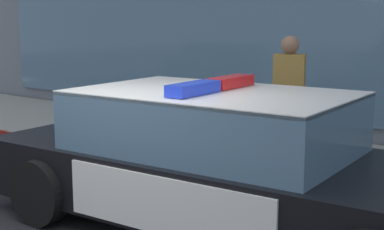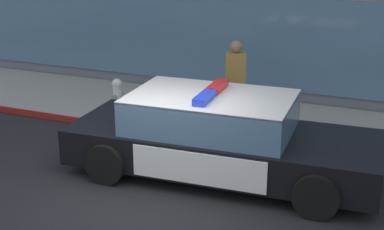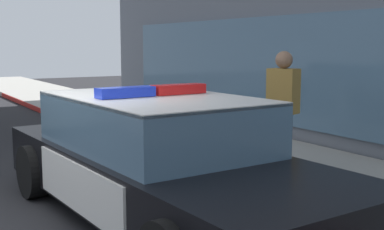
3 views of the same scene
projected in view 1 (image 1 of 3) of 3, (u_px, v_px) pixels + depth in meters
sidewalk at (286, 159)px, 8.10m from camera, size 48.00×2.83×0.15m
curb_red_paint at (231, 182)px, 6.98m from camera, size 28.80×0.04×0.14m
police_cruiser at (225, 163)px, 5.51m from camera, size 5.18×2.32×1.49m
fire_hydrant at (133, 120)px, 8.86m from camera, size 0.34×0.39×0.73m
pedestrian_on_sidewalk at (289, 100)px, 7.42m from camera, size 0.47×0.38×1.71m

